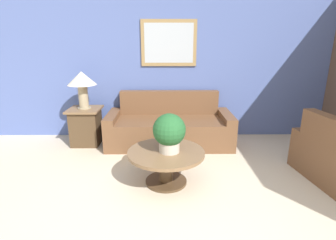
# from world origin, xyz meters

# --- Properties ---
(wall_back) EXTENTS (7.55, 0.09, 2.60)m
(wall_back) POSITION_xyz_m (-0.00, 3.29, 1.31)
(wall_back) COLOR #5166A8
(wall_back) RESTS_ON ground_plane
(couch_main) EXTENTS (2.13, 0.87, 0.89)m
(couch_main) POSITION_xyz_m (-0.13, 2.81, 0.29)
(couch_main) COLOR brown
(couch_main) RESTS_ON ground_plane
(coffee_table) EXTENTS (0.96, 0.96, 0.43)m
(coffee_table) POSITION_xyz_m (-0.20, 1.46, 0.32)
(coffee_table) COLOR #4C3823
(coffee_table) RESTS_ON ground_plane
(side_table) EXTENTS (0.54, 0.54, 0.64)m
(side_table) POSITION_xyz_m (-1.59, 2.82, 0.33)
(side_table) COLOR #4C3823
(side_table) RESTS_ON ground_plane
(table_lamp) EXTENTS (0.48, 0.48, 0.63)m
(table_lamp) POSITION_xyz_m (-1.59, 2.82, 1.10)
(table_lamp) COLOR tan
(table_lamp) RESTS_ON side_table
(potted_plant_on_table) EXTENTS (0.40, 0.40, 0.48)m
(potted_plant_on_table) POSITION_xyz_m (-0.16, 1.45, 0.69)
(potted_plant_on_table) COLOR beige
(potted_plant_on_table) RESTS_ON coffee_table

